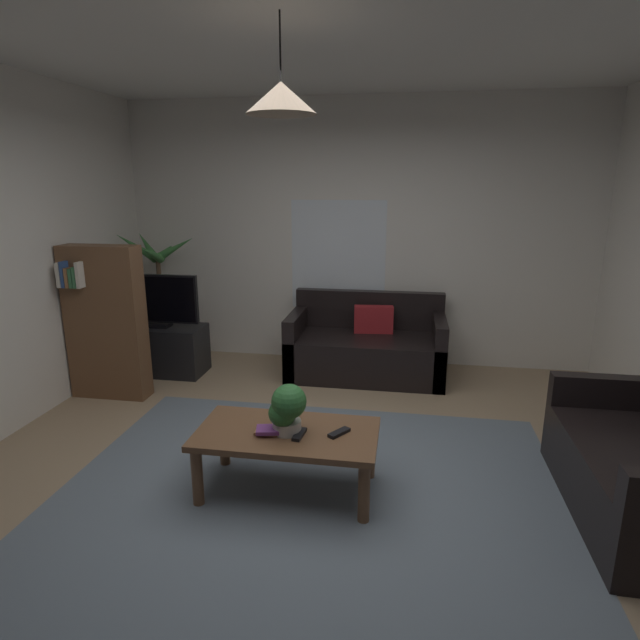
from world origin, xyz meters
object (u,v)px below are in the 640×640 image
potted_plant_on_table (287,409)px  bookshelf_corner (105,322)px  book_on_table_0 (267,432)px  pendant_lamp (281,98)px  potted_palm_corner (160,305)px  remote_on_table_1 (299,434)px  couch_under_window (366,349)px  book_on_table_1 (268,430)px  tv (156,300)px  coffee_table (287,440)px  remote_on_table_0 (339,433)px  tv_stand (162,349)px

potted_plant_on_table → bookshelf_corner: bookshelf_corner is taller
book_on_table_0 → pendant_lamp: 1.94m
potted_palm_corner → pendant_lamp: bearing=-49.9°
potted_plant_on_table → pendant_lamp: bearing=104.8°
remote_on_table_1 → potted_palm_corner: (-2.07, 2.40, 0.19)m
potted_palm_corner → book_on_table_0: bearing=-52.2°
book_on_table_0 → potted_palm_corner: potted_palm_corner is taller
couch_under_window → book_on_table_1: bearing=-100.8°
book_on_table_1 → potted_plant_on_table: bearing=10.6°
couch_under_window → book_on_table_1: size_ratio=11.07×
potted_palm_corner → pendant_lamp: (1.98, -2.35, 1.75)m
book_on_table_1 → tv: (-1.68, 1.95, 0.33)m
book_on_table_1 → tv: size_ratio=0.16×
couch_under_window → potted_plant_on_table: size_ratio=4.76×
coffee_table → remote_on_table_0: bearing=1.7°
potted_plant_on_table → potted_palm_corner: bearing=129.8°
tv_stand → tv: 0.53m
coffee_table → bookshelf_corner: (-1.97, 1.25, 0.36)m
potted_plant_on_table → pendant_lamp: (-0.01, 0.04, 1.78)m
remote_on_table_0 → potted_plant_on_table: bearing=-135.8°
tv → potted_palm_corner: size_ratio=0.59×
book_on_table_1 → bookshelf_corner: size_ratio=0.10×
couch_under_window → tv_stand: bearing=-172.2°
remote_on_table_0 → tv: bearing=173.8°
couch_under_window → remote_on_table_1: 2.26m
coffee_table → book_on_table_1: (-0.11, -0.06, 0.09)m
bookshelf_corner → book_on_table_1: bearing=-35.2°
remote_on_table_1 → potted_plant_on_table: size_ratio=0.49×
book_on_table_0 → remote_on_table_0: remote_on_table_0 is taller
remote_on_table_0 → couch_under_window: bearing=125.6°
remote_on_table_1 → potted_palm_corner: 3.18m
couch_under_window → potted_plant_on_table: (-0.31, -2.23, 0.31)m
bookshelf_corner → potted_plant_on_table: bearing=-33.1°
tv_stand → pendant_lamp: size_ratio=1.79×
tv → book_on_table_0: bearing=-49.3°
remote_on_table_1 → book_on_table_0: bearing=6.9°
couch_under_window → coffee_table: couch_under_window is taller
tv_stand → bookshelf_corner: bookshelf_corner is taller
potted_plant_on_table → potted_palm_corner: size_ratio=0.22×
coffee_table → remote_on_table_0: (0.33, 0.01, 0.08)m
potted_plant_on_table → bookshelf_corner: 2.36m
remote_on_table_0 → tv_stand: 2.84m
book_on_table_1 → remote_on_table_1: (0.20, 0.01, -0.02)m
potted_palm_corner → pendant_lamp: pendant_lamp is taller
potted_plant_on_table → couch_under_window: bearing=82.0°
book_on_table_0 → bookshelf_corner: bearing=144.9°
couch_under_window → tv: tv is taller
tv → remote_on_table_0: bearing=-41.6°
remote_on_table_0 → potted_palm_corner: 3.30m
pendant_lamp → remote_on_table_1: bearing=-30.0°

